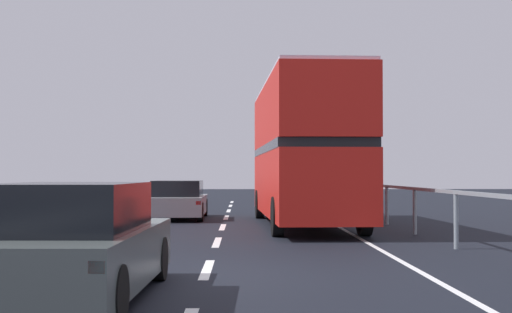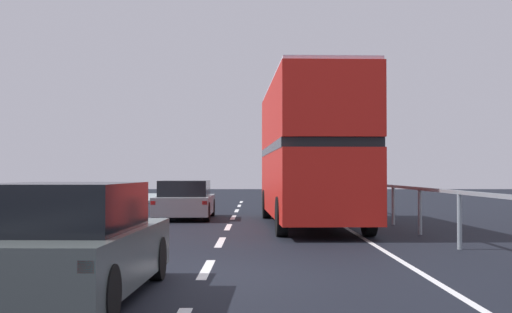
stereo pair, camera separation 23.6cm
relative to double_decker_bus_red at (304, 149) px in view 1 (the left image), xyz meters
The scene contains 6 objects.
ground_plane 10.79m from the double_decker_bus_red, 103.36° to the right, with size 75.35×120.00×0.10m, color black.
lane_paint_markings 2.98m from the double_decker_bus_red, 102.14° to the right, with size 3.58×46.00×0.01m.
bridge_side_railing 3.20m from the double_decker_bus_red, 25.34° to the right, with size 0.10×42.00×1.23m.
double_decker_bus_red is the anchor object (origin of this frame).
hatchback_car_near 12.99m from the double_decker_bus_red, 107.95° to the right, with size 1.99×4.55×1.46m.
sedan_car_ahead 5.52m from the double_decker_bus_red, 140.90° to the left, with size 1.91×4.46×1.34m.
Camera 1 is at (0.58, -10.80, 1.58)m, focal length 49.01 mm.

